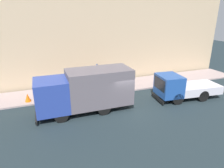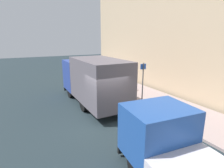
{
  "view_description": "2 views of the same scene",
  "coord_description": "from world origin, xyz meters",
  "views": [
    {
      "loc": [
        -12.92,
        6.05,
        7.08
      ],
      "look_at": [
        1.25,
        0.81,
        1.67
      ],
      "focal_mm": 31.89,
      "sensor_mm": 36.0,
      "label": 1
    },
    {
      "loc": [
        -3.85,
        -7.98,
        4.41
      ],
      "look_at": [
        1.26,
        1.57,
        1.65
      ],
      "focal_mm": 28.73,
      "sensor_mm": 36.0,
      "label": 2
    }
  ],
  "objects": [
    {
      "name": "street_sign_post",
      "position": [
        3.5,
        1.37,
        1.74
      ],
      "size": [
        0.44,
        0.08,
        2.73
      ],
      "color": "#4C5156",
      "rests_on": "sidewalk"
    },
    {
      "name": "large_utility_truck",
      "position": [
        0.61,
        3.1,
        1.74
      ],
      "size": [
        2.42,
        7.13,
        3.19
      ],
      "rotation": [
        0.0,
        0.0,
        0.0
      ],
      "color": "#283F98",
      "rests_on": "ground"
    },
    {
      "name": "ground",
      "position": [
        0.0,
        0.0,
        0.0
      ],
      "size": [
        80.0,
        80.0,
        0.0
      ],
      "primitive_type": "plane",
      "color": "#1F2B30"
    },
    {
      "name": "sidewalk",
      "position": [
        4.73,
        0.0,
        0.07
      ],
      "size": [
        3.46,
        30.0,
        0.13
      ],
      "primitive_type": "cube",
      "color": "#A38F8D",
      "rests_on": "ground"
    },
    {
      "name": "traffic_cone_orange",
      "position": [
        3.66,
        7.37,
        0.48
      ],
      "size": [
        0.49,
        0.49,
        0.7
      ],
      "primitive_type": "cone",
      "color": "orange",
      "rests_on": "sidewalk"
    },
    {
      "name": "pedestrian_walking",
      "position": [
        3.93,
        4.4,
        0.96
      ],
      "size": [
        0.54,
        0.54,
        1.6
      ],
      "rotation": [
        0.0,
        0.0,
        0.61
      ],
      "color": "black",
      "rests_on": "sidewalk"
    },
    {
      "name": "pedestrian_standing",
      "position": [
        4.01,
        5.95,
        1.0
      ],
      "size": [
        0.55,
        0.55,
        1.67
      ],
      "rotation": [
        0.0,
        0.0,
        5.42
      ],
      "color": "#4F493B",
      "rests_on": "sidewalk"
    },
    {
      "name": "small_flatbed_truck",
      "position": [
        -0.01,
        -5.12,
        1.06
      ],
      "size": [
        2.71,
        5.85,
        2.22
      ],
      "rotation": [
        0.0,
        0.0,
        -0.1
      ],
      "color": "#204B9B",
      "rests_on": "ground"
    },
    {
      "name": "building_facade",
      "position": [
        6.96,
        0.0,
        6.0
      ],
      "size": [
        0.5,
        30.0,
        12.01
      ],
      "primitive_type": "cube",
      "color": "tan",
      "rests_on": "ground"
    }
  ]
}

